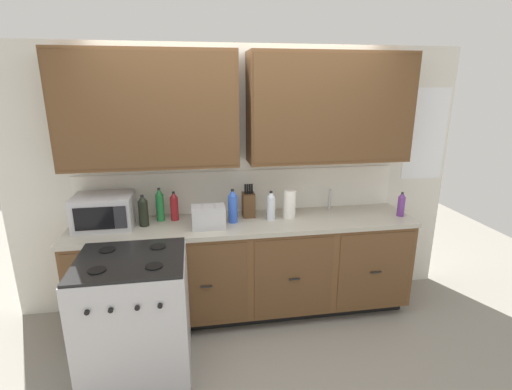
# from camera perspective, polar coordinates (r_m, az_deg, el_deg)

# --- Properties ---
(ground_plane) EXTENTS (8.00, 8.00, 0.00)m
(ground_plane) POSITION_cam_1_polar(r_m,az_deg,el_deg) (3.56, -0.74, -19.86)
(ground_plane) COLOR gray
(wall_unit) EXTENTS (4.22, 0.40, 2.45)m
(wall_unit) POSITION_cam_1_polar(r_m,az_deg,el_deg) (3.40, -2.09, 8.87)
(wall_unit) COLOR silver
(wall_unit) RESTS_ON ground_plane
(counter_run) EXTENTS (3.05, 0.64, 0.93)m
(counter_run) POSITION_cam_1_polar(r_m,az_deg,el_deg) (3.56, -1.48, -10.83)
(counter_run) COLOR black
(counter_run) RESTS_ON ground_plane
(stove_range) EXTENTS (0.76, 0.68, 0.95)m
(stove_range) POSITION_cam_1_polar(r_m,az_deg,el_deg) (3.04, -17.73, -17.11)
(stove_range) COLOR #B7B7BC
(stove_range) RESTS_ON ground_plane
(microwave) EXTENTS (0.48, 0.37, 0.28)m
(microwave) POSITION_cam_1_polar(r_m,az_deg,el_deg) (3.46, -21.97, -2.31)
(microwave) COLOR #B7B7BC
(microwave) RESTS_ON counter_run
(toaster) EXTENTS (0.28, 0.18, 0.19)m
(toaster) POSITION_cam_1_polar(r_m,az_deg,el_deg) (3.24, -7.17, -3.29)
(toaster) COLOR #B7B7BC
(toaster) RESTS_ON counter_run
(knife_block) EXTENTS (0.11, 0.14, 0.31)m
(knife_block) POSITION_cam_1_polar(r_m,az_deg,el_deg) (3.48, -1.14, -1.41)
(knife_block) COLOR #52361E
(knife_block) RESTS_ON counter_run
(sink_faucet) EXTENTS (0.02, 0.02, 0.20)m
(sink_faucet) POSITION_cam_1_polar(r_m,az_deg,el_deg) (3.75, 11.05, -0.64)
(sink_faucet) COLOR #B2B5BA
(sink_faucet) RESTS_ON counter_run
(paper_towel_roll) EXTENTS (0.12, 0.12, 0.26)m
(paper_towel_roll) POSITION_cam_1_polar(r_m,az_deg,el_deg) (3.46, 5.05, -1.32)
(paper_towel_roll) COLOR white
(paper_towel_roll) RESTS_ON counter_run
(bottle_red) EXTENTS (0.07, 0.07, 0.26)m
(bottle_red) POSITION_cam_1_polar(r_m,az_deg,el_deg) (3.46, -12.25, -1.67)
(bottle_red) COLOR maroon
(bottle_red) RESTS_ON counter_run
(bottle_violet) EXTENTS (0.07, 0.07, 0.23)m
(bottle_violet) POSITION_cam_1_polar(r_m,az_deg,el_deg) (3.73, 21.09, -1.34)
(bottle_violet) COLOR #663384
(bottle_violet) RESTS_ON counter_run
(bottle_clear) EXTENTS (0.08, 0.08, 0.27)m
(bottle_clear) POSITION_cam_1_polar(r_m,az_deg,el_deg) (3.39, 2.26, -1.63)
(bottle_clear) COLOR silver
(bottle_clear) RESTS_ON counter_run
(bottle_blue) EXTENTS (0.08, 0.08, 0.30)m
(bottle_blue) POSITION_cam_1_polar(r_m,az_deg,el_deg) (3.32, -3.53, -1.72)
(bottle_blue) COLOR blue
(bottle_blue) RESTS_ON counter_run
(bottle_green) EXTENTS (0.07, 0.07, 0.30)m
(bottle_green) POSITION_cam_1_polar(r_m,az_deg,el_deg) (3.46, -14.32, -1.45)
(bottle_green) COLOR #237A38
(bottle_green) RESTS_ON counter_run
(bottle_dark) EXTENTS (0.08, 0.08, 0.28)m
(bottle_dark) POSITION_cam_1_polar(r_m,az_deg,el_deg) (3.38, -16.67, -2.30)
(bottle_dark) COLOR black
(bottle_dark) RESTS_ON counter_run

